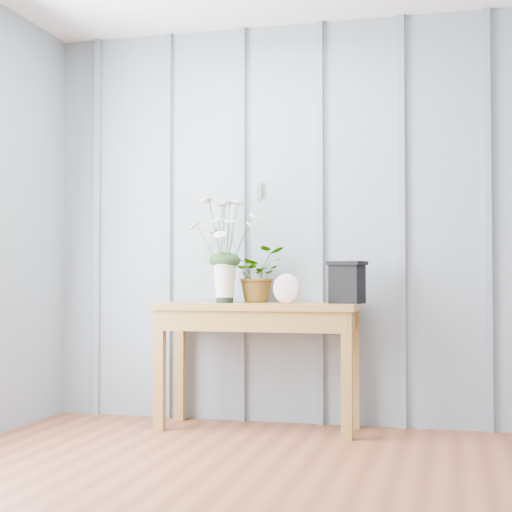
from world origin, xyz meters
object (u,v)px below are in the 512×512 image
(daisy_vase, at_px, (225,234))
(carved_box, at_px, (347,282))
(sideboard, at_px, (258,322))
(felt_disc_vessel, at_px, (287,289))

(daisy_vase, distance_m, carved_box, 0.79)
(sideboard, bearing_deg, felt_disc_vessel, -26.16)
(daisy_vase, height_order, felt_disc_vessel, daisy_vase)
(sideboard, relative_size, felt_disc_vessel, 6.85)
(sideboard, height_order, carved_box, carved_box)
(felt_disc_vessel, xyz_separation_m, carved_box, (0.33, 0.13, 0.04))
(daisy_vase, xyz_separation_m, felt_disc_vessel, (0.40, -0.08, -0.33))
(daisy_vase, height_order, carved_box, daisy_vase)
(daisy_vase, bearing_deg, felt_disc_vessel, -11.97)
(felt_disc_vessel, relative_size, carved_box, 0.71)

